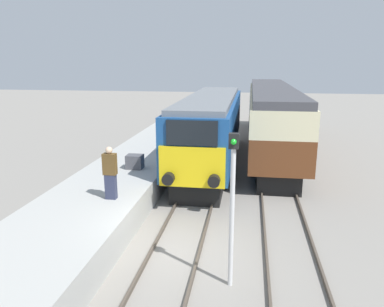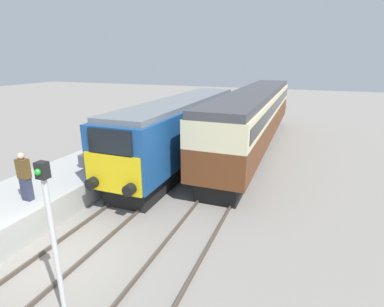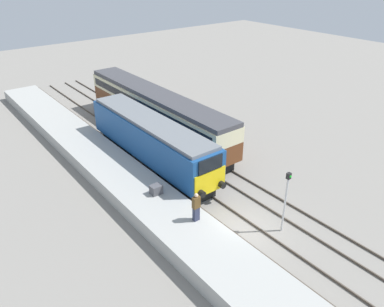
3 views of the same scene
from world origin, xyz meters
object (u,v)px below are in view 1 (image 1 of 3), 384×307
person_on_platform (110,173)px  signal_post (232,199)px  passenger_carriage (271,111)px  luggage_crate (135,162)px  locomotive (211,127)px

person_on_platform → signal_post: bearing=-34.1°
passenger_carriage → signal_post: passenger_carriage is taller
luggage_crate → passenger_carriage: bearing=56.8°
passenger_carriage → person_on_platform: passenger_carriage is taller
passenger_carriage → signal_post: size_ratio=4.86×
passenger_carriage → signal_post: (-1.70, -16.04, -0.10)m
passenger_carriage → person_on_platform: size_ratio=10.66×
person_on_platform → luggage_crate: size_ratio=2.58×
passenger_carriage → person_on_platform: 14.46m
person_on_platform → passenger_carriage: bearing=65.9°
passenger_carriage → luggage_crate: 11.41m
luggage_crate → person_on_platform: bearing=-85.2°
signal_post → luggage_crate: size_ratio=5.66×
signal_post → person_on_platform: bearing=145.9°
locomotive → luggage_crate: size_ratio=20.25×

